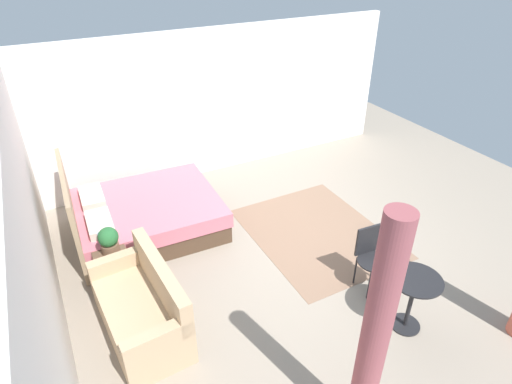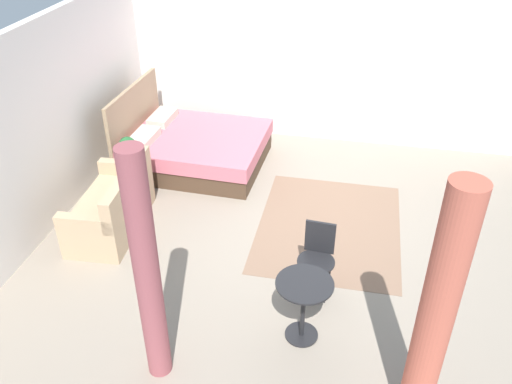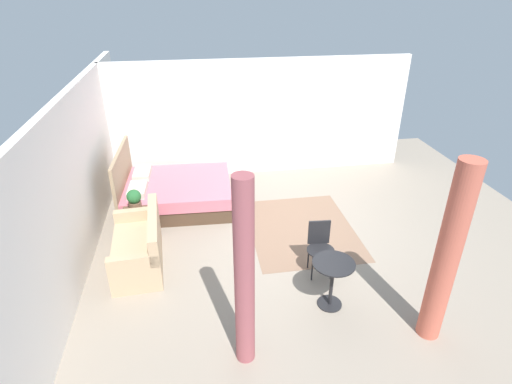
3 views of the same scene
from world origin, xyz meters
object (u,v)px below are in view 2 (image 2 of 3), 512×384
potted_plant (128,149)px  cafe_chair_near_window (318,252)px  couch (113,208)px  vase (132,148)px  bed (193,147)px  balcony_table (304,300)px  nightstand (133,172)px

potted_plant → cafe_chair_near_window: potted_plant is taller
cafe_chair_near_window → couch: bearing=77.5°
vase → cafe_chair_near_window: size_ratio=0.20×
bed → cafe_chair_near_window: bed is taller
vase → bed: bearing=-42.4°
bed → vase: (-0.74, 0.68, 0.30)m
vase → cafe_chair_near_window: bearing=-120.8°
potted_plant → balcony_table: size_ratio=0.51×
nightstand → cafe_chair_near_window: (-1.62, -2.90, 0.26)m
nightstand → couch: bearing=-171.7°
couch → vase: size_ratio=8.87×
nightstand → vase: 0.36m
vase → cafe_chair_near_window: cafe_chair_near_window is taller
cafe_chair_near_window → vase: bearing=59.2°
couch → bed: bearing=-15.2°
couch → cafe_chair_near_window: bearing=-102.5°
vase → nightstand: bearing=-170.0°
potted_plant → vase: bearing=11.6°
couch → vase: (1.14, 0.17, 0.29)m
potted_plant → couch: bearing=-172.2°
balcony_table → cafe_chair_near_window: size_ratio=0.86×
couch → nightstand: couch is taller
cafe_chair_near_window → nightstand: bearing=60.7°
balcony_table → cafe_chair_near_window: 0.77m
bed → vase: bearing=137.6°
nightstand → cafe_chair_near_window: size_ratio=0.60×
couch → potted_plant: (0.92, 0.12, 0.40)m
bed → balcony_table: size_ratio=2.96×
vase → balcony_table: balcony_table is taller
couch → nightstand: bearing=8.3°
bed → nightstand: (-0.86, 0.66, -0.04)m
potted_plant → balcony_table: bearing=-129.1°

